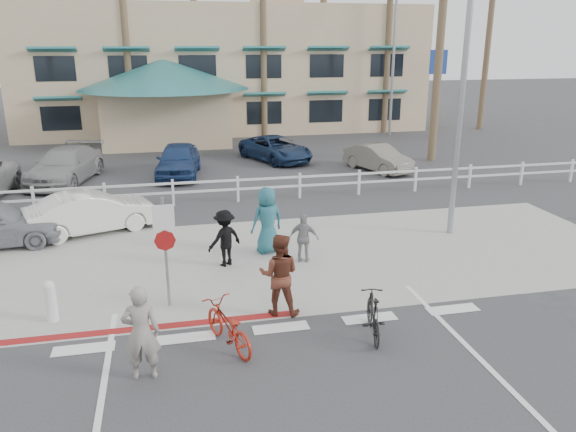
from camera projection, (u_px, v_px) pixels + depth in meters
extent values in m
plane|color=#333335|center=(287.00, 342.00, 11.40)|extent=(140.00, 140.00, 0.00)
cube|color=#333335|center=(312.00, 402.00, 9.53)|extent=(12.00, 16.00, 0.01)
cube|color=gray|center=(252.00, 261.00, 15.59)|extent=(22.00, 7.00, 0.01)
cube|color=#333335|center=(234.00, 218.00, 19.31)|extent=(40.00, 5.00, 0.01)
cube|color=#333335|center=(211.00, 162.00, 28.16)|extent=(50.00, 16.00, 0.01)
cube|color=maroon|center=(137.00, 329.00, 11.90)|extent=(7.00, 0.25, 0.02)
imported|color=#9D1F11|center=(228.00, 326.00, 11.09)|extent=(1.22, 1.87, 0.93)
imported|color=gray|center=(141.00, 333.00, 9.95)|extent=(0.68, 0.46, 1.82)
imported|color=black|center=(373.00, 315.00, 11.52)|extent=(0.78, 1.65, 0.95)
imported|color=#5A2B1C|center=(279.00, 275.00, 12.35)|extent=(1.08, 0.95, 1.88)
imported|color=black|center=(225.00, 238.00, 15.07)|extent=(1.16, 1.00, 1.56)
imported|color=gray|center=(304.00, 238.00, 15.33)|extent=(0.88, 0.62, 1.39)
imported|color=#205965|center=(267.00, 220.00, 15.95)|extent=(1.08, 0.86, 1.94)
imported|color=silver|center=(92.00, 212.00, 17.73)|extent=(4.24, 2.66, 1.32)
imported|color=gray|center=(65.00, 165.00, 24.02)|extent=(3.22, 5.35, 1.45)
imported|color=navy|center=(178.00, 160.00, 25.01)|extent=(2.32, 4.54, 1.48)
imported|color=slate|center=(378.00, 158.00, 26.10)|extent=(2.53, 3.91, 1.22)
imported|color=#152746|center=(276.00, 149.00, 28.29)|extent=(3.61, 4.89, 1.23)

